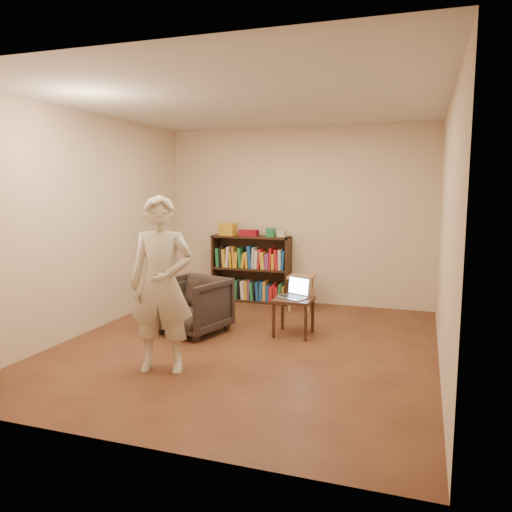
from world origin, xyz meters
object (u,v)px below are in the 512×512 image
(bookshelf, at_px, (251,272))
(laptop, at_px, (295,293))
(armchair, at_px, (193,305))
(person, at_px, (162,285))
(side_table, at_px, (294,304))
(stool, at_px, (301,282))

(bookshelf, height_order, laptop, bookshelf)
(armchair, distance_m, person, 1.34)
(side_table, xyz_separation_m, laptop, (0.00, 0.03, 0.13))
(stool, bearing_deg, laptop, -80.17)
(bookshelf, bearing_deg, person, -86.86)
(bookshelf, height_order, armchair, bookshelf)
(bookshelf, bearing_deg, side_table, -55.36)
(armchair, relative_size, side_table, 1.65)
(armchair, bearing_deg, laptop, 31.18)
(side_table, height_order, laptop, laptop)
(side_table, distance_m, laptop, 0.14)
(armchair, height_order, person, person)
(laptop, bearing_deg, bookshelf, 151.13)
(stool, distance_m, side_table, 1.25)
(laptop, xyz_separation_m, person, (-0.89, -1.53, 0.33))
(stool, xyz_separation_m, person, (-0.69, -2.74, 0.43))
(side_table, height_order, person, person)
(bookshelf, bearing_deg, laptop, -54.74)
(bookshelf, relative_size, stool, 2.44)
(bookshelf, bearing_deg, stool, -19.21)
(bookshelf, xyz_separation_m, side_table, (1.06, -1.53, -0.07))
(bookshelf, xyz_separation_m, person, (0.17, -3.03, 0.39))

